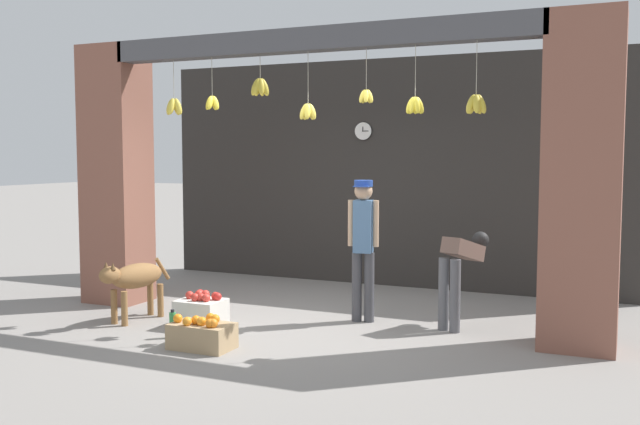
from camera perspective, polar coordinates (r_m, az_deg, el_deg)
The scene contains 12 objects.
ground_plane at distance 7.71m, azimuth -1.21°, elevation -9.16°, with size 60.00×60.00×0.00m, color gray.
shop_back_wall at distance 10.02m, azimuth 5.36°, elevation 3.17°, with size 6.75×0.12×3.16m, color #2D2B28.
shop_pillar_left at distance 9.22m, azimuth -15.97°, elevation 2.87°, with size 0.70×0.60×3.16m, color brown.
shop_pillar_right at distance 7.10m, azimuth 20.22°, elevation 2.26°, with size 0.70×0.60×3.16m, color brown.
storefront_awning at distance 7.68m, azimuth -0.84°, elevation 13.17°, with size 4.85×0.33×0.97m.
dog at distance 8.16m, azimuth -14.65°, elevation -5.13°, with size 0.39×0.99×0.70m.
shopkeeper at distance 7.82m, azimuth 3.48°, elevation -2.20°, with size 0.34×0.27×1.56m.
worker_stooping at distance 7.71m, azimuth 11.15°, elevation -4.25°, with size 0.41×0.75×1.00m.
fruit_crate_oranges at distance 6.95m, azimuth -9.43°, elevation -9.59°, with size 0.59×0.36×0.33m.
fruit_crate_apples at distance 7.77m, azimuth -9.48°, elevation -7.83°, with size 0.47×0.39×0.38m.
water_bottle at distance 7.40m, azimuth -11.71°, elevation -8.78°, with size 0.07×0.07×0.29m.
wall_clock at distance 10.06m, azimuth 3.48°, elevation 6.52°, with size 0.26×0.03×0.26m.
Camera 1 is at (3.16, -6.79, 1.85)m, focal length 40.00 mm.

